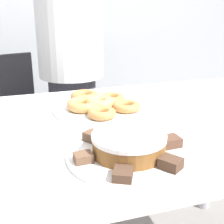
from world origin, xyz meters
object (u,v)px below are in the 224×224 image
plate_cake (129,155)px  frosted_cake (129,144)px  plate_donuts (100,109)px  person_standing (71,68)px  office_chair_left (12,134)px

plate_cake → frosted_cake: (0.00, 0.00, 0.03)m
plate_donuts → frosted_cake: size_ratio=1.81×
person_standing → plate_donuts: size_ratio=4.28×
office_chair_left → frosted_cake: (0.32, -1.14, 0.41)m
office_chair_left → plate_cake: size_ratio=2.57×
person_standing → plate_cake: (-0.04, -1.05, -0.03)m
office_chair_left → frosted_cake: size_ratio=4.33×
person_standing → plate_donuts: (-0.01, -0.65, -0.03)m
plate_donuts → frosted_cake: bearing=-94.5°
person_standing → frosted_cake: 1.05m
frosted_cake → office_chair_left: bearing=105.9°
person_standing → office_chair_left: size_ratio=1.79×
person_standing → plate_cake: person_standing is taller
plate_cake → frosted_cake: 0.03m
plate_cake → frosted_cake: bearing=76.0°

